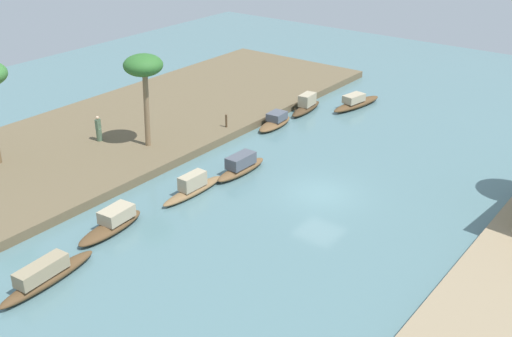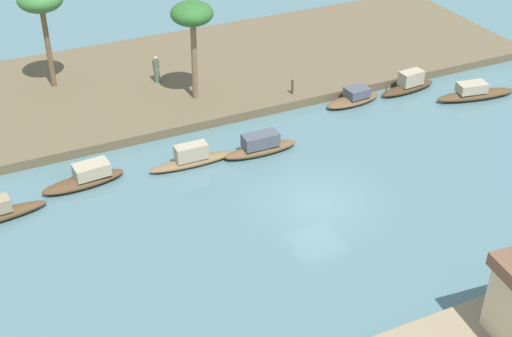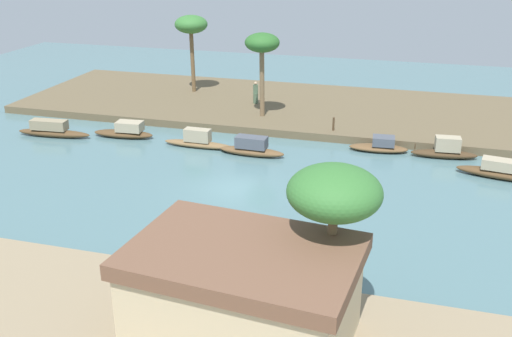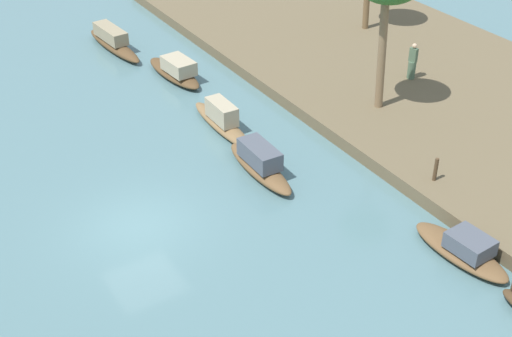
% 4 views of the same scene
% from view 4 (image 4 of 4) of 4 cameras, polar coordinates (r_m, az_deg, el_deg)
% --- Properties ---
extents(river_water, '(74.22, 74.22, 0.00)m').
position_cam_4_polar(river_water, '(24.58, -9.37, -4.59)').
color(river_water, slate).
rests_on(river_water, ground).
extents(riverbank_left, '(42.87, 13.44, 0.54)m').
position_cam_4_polar(riverbank_left, '(32.45, 16.80, 4.77)').
color(riverbank_left, brown).
rests_on(riverbank_left, ground).
extents(sampan_with_tall_canopy, '(4.16, 1.07, 1.21)m').
position_cam_4_polar(sampan_with_tall_canopy, '(26.68, 0.31, 0.43)').
color(sampan_with_tall_canopy, brown).
rests_on(sampan_with_tall_canopy, river_water).
extents(sampan_open_hull, '(5.25, 1.31, 1.16)m').
position_cam_4_polar(sampan_open_hull, '(37.94, -11.40, 9.96)').
color(sampan_open_hull, brown).
rests_on(sampan_open_hull, river_water).
extents(sampan_midstream, '(3.73, 1.47, 0.99)m').
position_cam_4_polar(sampan_midstream, '(23.65, 16.27, -6.24)').
color(sampan_midstream, brown).
rests_on(sampan_midstream, river_water).
extents(sampan_near_left_bank, '(4.69, 0.93, 1.23)m').
position_cam_4_polar(sampan_near_left_bank, '(29.69, -2.73, 3.90)').
color(sampan_near_left_bank, brown).
rests_on(sampan_near_left_bank, river_water).
extents(sampan_upstream_small, '(4.25, 1.45, 1.13)m').
position_cam_4_polar(sampan_upstream_small, '(34.24, -6.47, 7.81)').
color(sampan_upstream_small, brown).
rests_on(sampan_upstream_small, river_water).
extents(person_on_near_bank, '(0.43, 0.43, 1.70)m').
position_cam_4_polar(person_on_near_bank, '(33.51, 12.42, 8.18)').
color(person_on_near_bank, '#4C664C').
rests_on(person_on_near_bank, riverbank_left).
extents(mooring_post, '(0.14, 0.14, 0.90)m').
position_cam_4_polar(mooring_post, '(26.17, 14.21, -0.07)').
color(mooring_post, '#4C3823').
rests_on(mooring_post, riverbank_left).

